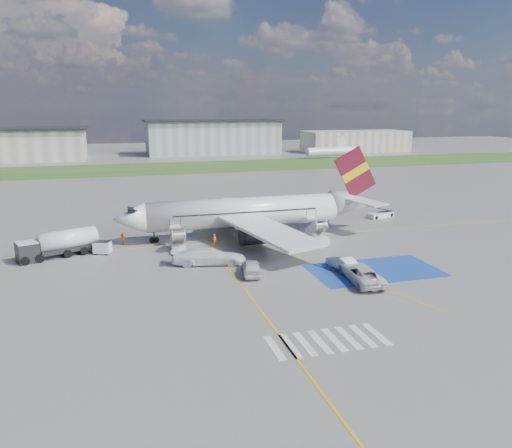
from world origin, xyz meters
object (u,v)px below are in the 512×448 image
object	(u,v)px
belt_loader	(381,215)
van_white_b	(209,254)
car_silver_b	(342,263)
car_silver_a	(251,267)
fuel_tanker	(59,246)
airliner	(254,211)
van_white_a	(361,271)
gpu_cart	(102,248)

from	to	relation	value
belt_loader	van_white_b	bearing A→B (deg)	-170.81
car_silver_b	car_silver_a	bearing A→B (deg)	-15.86
fuel_tanker	airliner	bearing A→B (deg)	-14.38
airliner	car_silver_a	size ratio (longest dim) A/B	7.68
belt_loader	van_white_a	bearing A→B (deg)	-141.94
car_silver_a	fuel_tanker	bearing A→B (deg)	-21.05
fuel_tanker	van_white_a	distance (m)	35.07
gpu_cart	car_silver_a	xyz separation A→B (m)	(15.19, -12.28, 0.09)
gpu_cart	belt_loader	size ratio (longest dim) A/B	0.42
car_silver_a	van_white_b	world-z (taller)	van_white_b
car_silver_a	car_silver_b	bearing A→B (deg)	-174.74
belt_loader	van_white_b	world-z (taller)	van_white_b
airliner	gpu_cart	world-z (taller)	airliner
gpu_cart	belt_loader	world-z (taller)	gpu_cart
airliner	car_silver_b	size ratio (longest dim) A/B	8.30
van_white_a	fuel_tanker	bearing A→B (deg)	-23.37
van_white_a	airliner	bearing A→B (deg)	-68.39
belt_loader	car_silver_b	world-z (taller)	belt_loader
car_silver_b	van_white_b	bearing A→B (deg)	-33.05
car_silver_b	van_white_a	distance (m)	4.04
gpu_cart	car_silver_a	world-z (taller)	car_silver_a
fuel_tanker	van_white_a	bearing A→B (deg)	-51.54
airliner	gpu_cart	size ratio (longest dim) A/B	16.37
airliner	van_white_b	xyz separation A→B (m)	(-8.37, -10.87, -2.18)
van_white_a	gpu_cart	bearing A→B (deg)	-27.50
gpu_cart	van_white_b	bearing A→B (deg)	-11.01
airliner	belt_loader	world-z (taller)	airliner
car_silver_a	gpu_cart	bearing A→B (deg)	-27.98
airliner	fuel_tanker	distance (m)	25.12
van_white_b	airliner	bearing A→B (deg)	-25.18
van_white_b	gpu_cart	bearing A→B (deg)	69.41
airliner	van_white_a	xyz separation A→B (m)	(5.48, -20.67, -2.28)
airliner	belt_loader	distance (m)	23.55
airliner	car_silver_a	bearing A→B (deg)	-106.84
gpu_cart	car_silver_b	world-z (taller)	gpu_cart
belt_loader	van_white_b	distance (m)	35.13
van_white_b	belt_loader	bearing A→B (deg)	-49.80
gpu_cart	car_silver_a	size ratio (longest dim) A/B	0.47
car_silver_a	car_silver_b	distance (m)	10.09
gpu_cart	van_white_b	xyz separation A→B (m)	(11.56, -7.51, 0.48)
fuel_tanker	van_white_b	xyz separation A→B (m)	(16.48, -7.81, -0.08)
gpu_cart	van_white_b	size ratio (longest dim) A/B	0.36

